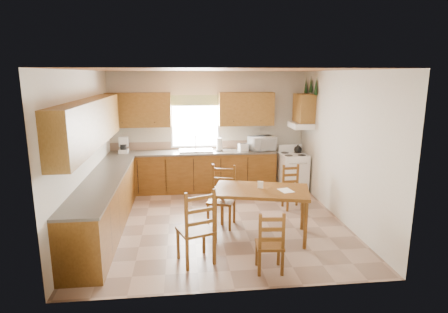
{
  "coord_description": "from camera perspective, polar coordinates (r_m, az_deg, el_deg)",
  "views": [
    {
      "loc": [
        -0.61,
        -6.38,
        2.63
      ],
      "look_at": [
        0.15,
        0.3,
        1.15
      ],
      "focal_mm": 30.0,
      "sensor_mm": 36.0,
      "label": 1
    }
  ],
  "objects": [
    {
      "name": "upper_cab_left",
      "position": [
        6.45,
        -19.74,
        4.78
      ],
      "size": [
        0.33,
        3.6,
        0.75
      ],
      "primitive_type": "cube",
      "color": "brown",
      "rests_on": "wall_left"
    },
    {
      "name": "coffeemaker",
      "position": [
        8.59,
        -15.08,
        1.56
      ],
      "size": [
        0.25,
        0.27,
        0.31
      ],
      "primitive_type": "cube",
      "rotation": [
        0.0,
        0.0,
        0.39
      ],
      "color": "white",
      "rests_on": "counter_back"
    },
    {
      "name": "backsplash",
      "position": [
        8.77,
        -4.85,
        1.74
      ],
      "size": [
        3.75,
        0.01,
        0.18
      ],
      "primitive_type": "cube",
      "color": "#8D725E",
      "rests_on": "counter_back"
    },
    {
      "name": "upper_cab_back_left",
      "position": [
        8.55,
        -12.86,
        6.92
      ],
      "size": [
        1.41,
        0.33,
        0.75
      ],
      "primitive_type": "cube",
      "color": "brown",
      "rests_on": "wall_back"
    },
    {
      "name": "wall_front",
      "position": [
        4.36,
        1.84,
        -4.67
      ],
      "size": [
        4.5,
        4.5,
        0.0
      ],
      "primitive_type": "plane",
      "color": "beige",
      "rests_on": "floor"
    },
    {
      "name": "pine_decal_c",
      "position": [
        8.81,
        12.38,
        10.52
      ],
      "size": [
        0.22,
        0.22,
        0.36
      ],
      "primitive_type": "cone",
      "color": "black",
      "rests_on": "wall_right"
    },
    {
      "name": "dining_table",
      "position": [
        6.24,
        5.63,
        -8.52
      ],
      "size": [
        1.69,
        1.22,
        0.81
      ],
      "primitive_type": "cube",
      "rotation": [
        0.0,
        0.0,
        -0.26
      ],
      "color": "brown",
      "rests_on": "floor"
    },
    {
      "name": "counter_left",
      "position": [
        6.6,
        -18.0,
        -3.4
      ],
      "size": [
        0.63,
        3.6,
        0.04
      ],
      "primitive_type": "cube",
      "color": "#514C45",
      "rests_on": "lower_cab_left"
    },
    {
      "name": "microwave",
      "position": [
        8.62,
        5.81,
        2.0
      ],
      "size": [
        0.62,
        0.51,
        0.32
      ],
      "primitive_type": "imported",
      "rotation": [
        0.0,
        0.0,
        0.28
      ],
      "color": "white",
      "rests_on": "counter_back"
    },
    {
      "name": "range_hood",
      "position": [
        8.52,
        11.65,
        4.69
      ],
      "size": [
        0.44,
        0.62,
        0.12
      ],
      "primitive_type": "cube",
      "color": "white",
      "rests_on": "wall_right"
    },
    {
      "name": "lower_cab_back",
      "position": [
        8.61,
        -4.72,
        -2.34
      ],
      "size": [
        3.75,
        0.6,
        0.88
      ],
      "primitive_type": "cube",
      "color": "brown",
      "rests_on": "floor"
    },
    {
      "name": "upper_cab_back_right",
      "position": [
        8.62,
        3.39,
        7.25
      ],
      "size": [
        1.25,
        0.33,
        0.75
      ],
      "primitive_type": "cube",
      "color": "brown",
      "rests_on": "wall_back"
    },
    {
      "name": "ceiling",
      "position": [
        6.41,
        -1.06,
        13.04
      ],
      "size": [
        4.5,
        4.5,
        0.0
      ],
      "primitive_type": "plane",
      "color": "brown",
      "rests_on": "floor"
    },
    {
      "name": "pine_decal_b",
      "position": [
        8.51,
        13.09,
        10.7
      ],
      "size": [
        0.22,
        0.22,
        0.36
      ],
      "primitive_type": "cone",
      "color": "black",
      "rests_on": "wall_right"
    },
    {
      "name": "floor",
      "position": [
        6.93,
        -0.97,
        -9.9
      ],
      "size": [
        4.5,
        4.5,
        0.0
      ],
      "primitive_type": "plane",
      "color": "#8D715F",
      "rests_on": "ground"
    },
    {
      "name": "counter_back",
      "position": [
        8.51,
        -4.78,
        0.65
      ],
      "size": [
        3.75,
        0.63,
        0.04
      ],
      "primitive_type": "cube",
      "color": "#514C45",
      "rests_on": "lower_cab_back"
    },
    {
      "name": "lower_cab_left",
      "position": [
        6.74,
        -17.73,
        -7.17
      ],
      "size": [
        0.6,
        3.6,
        0.88
      ],
      "primitive_type": "cube",
      "color": "brown",
      "rests_on": "floor"
    },
    {
      "name": "chair_far_left",
      "position": [
        6.58,
        -0.4,
        -6.2
      ],
      "size": [
        0.56,
        0.55,
        1.06
      ],
      "primitive_type": "cube",
      "rotation": [
        0.0,
        0.0,
        -0.35
      ],
      "color": "brown",
      "rests_on": "floor"
    },
    {
      "name": "window_frame",
      "position": [
        8.67,
        -4.41,
        5.24
      ],
      "size": [
        1.13,
        0.02,
        1.18
      ],
      "primitive_type": "cube",
      "color": "white",
      "rests_on": "wall_back"
    },
    {
      "name": "chair_far_right",
      "position": [
        7.56,
        10.42,
        -4.7
      ],
      "size": [
        0.38,
        0.37,
        0.86
      ],
      "primitive_type": "cube",
      "rotation": [
        0.0,
        0.0,
        0.07
      ],
      "color": "brown",
      "rests_on": "floor"
    },
    {
      "name": "chair_near_right",
      "position": [
        5.21,
        6.98,
        -12.62
      ],
      "size": [
        0.39,
        0.38,
        0.87
      ],
      "primitive_type": "cube",
      "rotation": [
        0.0,
        0.0,
        3.06
      ],
      "color": "brown",
      "rests_on": "floor"
    },
    {
      "name": "toaster",
      "position": [
        8.51,
        2.93,
        1.4
      ],
      "size": [
        0.24,
        0.19,
        0.17
      ],
      "primitive_type": "cube",
      "rotation": [
        0.0,
        0.0,
        0.31
      ],
      "color": "white",
      "rests_on": "counter_back"
    },
    {
      "name": "paper_towel",
      "position": [
        8.5,
        -0.73,
        1.84
      ],
      "size": [
        0.14,
        0.14,
        0.3
      ],
      "primitive_type": "cylinder",
      "rotation": [
        0.0,
        0.0,
        0.08
      ],
      "color": "white",
      "rests_on": "counter_back"
    },
    {
      "name": "pine_decal_a",
      "position": [
        8.21,
        13.83,
        10.33
      ],
      "size": [
        0.22,
        0.22,
        0.36
      ],
      "primitive_type": "cone",
      "color": "black",
      "rests_on": "wall_right"
    },
    {
      "name": "table_card",
      "position": [
        6.14,
        5.57,
        -4.3
      ],
      "size": [
        0.09,
        0.06,
        0.12
      ],
      "primitive_type": "cube",
      "rotation": [
        0.0,
        0.0,
        -0.44
      ],
      "color": "white",
      "rests_on": "dining_table"
    },
    {
      "name": "wall_left",
      "position": [
        6.71,
        -20.52,
        0.62
      ],
      "size": [
        4.5,
        4.5,
        0.0
      ],
      "primitive_type": "plane",
      "color": "beige",
      "rests_on": "floor"
    },
    {
      "name": "stove",
      "position": [
        8.69,
        10.4,
        -2.5
      ],
      "size": [
        0.63,
        0.64,
        0.85
      ],
      "primitive_type": "cube",
      "rotation": [
        0.0,
        0.0,
        0.1
      ],
      "color": "white",
      "rests_on": "floor"
    },
    {
      "name": "table_paper",
      "position": [
        6.09,
        9.4,
        -5.13
      ],
      "size": [
        0.24,
        0.29,
        0.0
      ],
      "primitive_type": "cube",
      "rotation": [
        0.0,
        0.0,
        0.23
      ],
      "color": "white",
      "rests_on": "dining_table"
    },
    {
      "name": "window_valance",
      "position": [
        8.59,
        -4.46,
        8.52
      ],
      "size": [
        1.19,
        0.01,
        0.24
      ],
      "primitive_type": "cube",
      "color": "#487037",
      "rests_on": "wall_back"
    },
    {
      "name": "window_pane",
      "position": [
        8.66,
        -4.41,
        5.23
      ],
      "size": [
        1.05,
        0.01,
        1.1
      ],
      "primitive_type": "cube",
      "color": "white",
      "rests_on": "wall_back"
    },
    {
      "name": "sink_basin",
      "position": [
        8.5,
        -4.28,
        0.93
      ],
      "size": [
        0.75,
        0.45,
        0.04
      ],
      "primitive_type": "cube",
      "color": "silver",
      "rests_on": "counter_back"
    },
    {
      "name": "wall_back",
      "position": [
        8.74,
        -2.43,
        4.0
      ],
      "size": [
        4.5,
        4.5,
        0.0
      ],
      "primitive_type": "plane",
      "color": "beige",
      "rests_on": "floor"
    },
    {
      "name": "chair_near_left",
      "position": [
        5.37,
        -4.36,
        -10.42
      ],
      "size": [
        0.58,
        0.57,
        1.1
      ],
      "primitive_type": "cube",
      "rotation": [
        0.0,
        0.0,
        3.48
      ],
      "color": "brown",
      "rests_on": "floor"
    },
    {
      "name": "wall_right",
      "position": [
        7.11,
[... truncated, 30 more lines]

